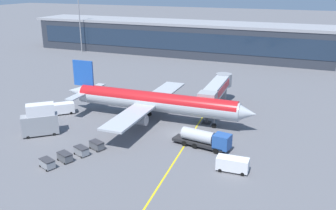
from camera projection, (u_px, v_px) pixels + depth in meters
The scene contains 14 objects.
ground_plane at pixel (180, 134), 72.46m from camera, with size 700.00×700.00×0.00m, color slate.
apron_lead_in_line at pixel (193, 132), 73.43m from camera, with size 0.30×80.00×0.01m, color yellow.
terminal_building at pixel (272, 43), 136.54m from camera, with size 200.58×19.08×13.11m.
main_airliner at pixel (154, 101), 78.47m from camera, with size 43.15×34.16×11.71m.
jet_bridge at pixel (217, 89), 84.18m from camera, with size 4.57×20.32×6.86m.
fuel_tanker at pixel (205, 139), 65.82m from camera, with size 11.05×4.07×3.25m.
catering_lift at pixel (40, 120), 70.99m from camera, with size 6.75×6.37×6.30m.
lavatory_truck at pixel (61, 108), 82.83m from camera, with size 5.76×5.69×2.50m.
crew_van at pixel (232, 164), 57.85m from camera, with size 5.08×2.30×2.30m.
baggage_cart_0 at pixel (47, 163), 59.06m from camera, with size 3.03×2.41×1.48m.
baggage_cart_1 at pixel (65, 157), 61.24m from camera, with size 3.03×2.41×1.48m.
baggage_cart_2 at pixel (81, 151), 63.42m from camera, with size 3.03×2.41×1.48m.
baggage_cart_3 at pixel (97, 145), 65.60m from camera, with size 3.03×2.41×1.48m.
apron_light_mast_0 at pixel (79, 15), 150.59m from camera, with size 2.80×0.50×26.11m.
Camera 1 is at (23.22, -62.73, 28.51)m, focal length 39.47 mm.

